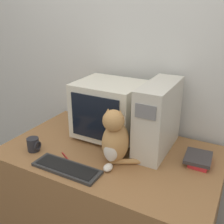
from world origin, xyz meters
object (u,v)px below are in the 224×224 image
Objects in this scene: book_stack at (199,159)px; keyboard at (67,168)px; computer_tower at (158,118)px; crt_monitor at (109,109)px; pen at (66,158)px; cat at (115,139)px; mug at (34,145)px.

keyboard is at bearing -146.93° from book_stack.
computer_tower is 2.47× the size of book_stack.
book_stack is (0.67, 0.44, 0.02)m from keyboard.
pen is at bearing -103.19° from crt_monitor.
keyboard is 0.80m from book_stack.
cat is at bearing 46.40° from keyboard.
crt_monitor is at bearing 175.46° from book_stack.
pen is (-0.09, -0.39, -0.21)m from crt_monitor.
computer_tower is (0.37, -0.01, 0.02)m from crt_monitor.
book_stack is 2.12× the size of mug.
pen is 0.25m from mug.
computer_tower is 1.34× the size of cat.
cat reaches higher than mug.
mug is (-0.25, -0.03, 0.04)m from pen.
computer_tower is at bearing 30.18° from mug.
mug is at bearing 167.43° from keyboard.
crt_monitor is at bearing 178.98° from computer_tower.
computer_tower reaches higher than mug.
keyboard is 0.13m from pen.
crt_monitor is at bearing 76.81° from pen.
crt_monitor reaches higher than cat.
cat is 3.91× the size of mug.
keyboard is at bearing -128.30° from computer_tower.
cat is 0.34m from pen.
mug is (-1.00, -0.37, 0.02)m from book_stack.
keyboard reaches higher than pen.
mug is (-0.71, -0.41, -0.18)m from computer_tower.
pen is (-0.46, -0.39, -0.22)m from computer_tower.
keyboard is 0.33m from cat.
crt_monitor is 1.24× the size of cat.
crt_monitor is at bearing 51.02° from mug.
pen is at bearing -140.10° from computer_tower.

